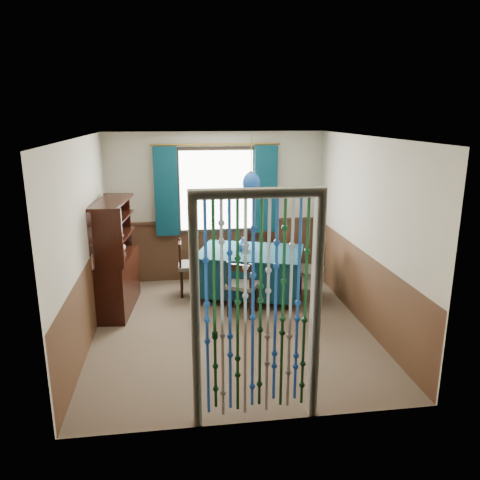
{
  "coord_description": "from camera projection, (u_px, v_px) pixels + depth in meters",
  "views": [
    {
      "loc": [
        -0.67,
        -5.7,
        2.77
      ],
      "look_at": [
        0.22,
        0.67,
        1.03
      ],
      "focal_mm": 35.0,
      "sensor_mm": 36.0,
      "label": 1
    }
  ],
  "objects": [
    {
      "name": "wall_back",
      "position": [
        216.0,
        208.0,
        7.85
      ],
      "size": [
        3.6,
        0.0,
        3.6
      ],
      "primitive_type": "plane",
      "rotation": [
        1.57,
        0.0,
        0.0
      ],
      "color": "#BAB198",
      "rests_on": "ground"
    },
    {
      "name": "dining_table",
      "position": [
        251.0,
        271.0,
        7.21
      ],
      "size": [
        1.81,
        1.51,
        0.75
      ],
      "rotation": [
        0.0,
        0.0,
        -0.32
      ],
      "color": "#0B2F3B",
      "rests_on": "floor"
    },
    {
      "name": "chair_left",
      "position": [
        190.0,
        266.0,
        7.35
      ],
      "size": [
        0.42,
        0.44,
        0.87
      ],
      "rotation": [
        0.0,
        0.0,
        -1.59
      ],
      "color": "black",
      "rests_on": "floor"
    },
    {
      "name": "doorway",
      "position": [
        257.0,
        315.0,
        4.14
      ],
      "size": [
        1.16,
        0.12,
        2.18
      ],
      "primitive_type": null,
      "color": "silver",
      "rests_on": "ground"
    },
    {
      "name": "sideboard",
      "position": [
        116.0,
        272.0,
        6.74
      ],
      "size": [
        0.55,
        1.27,
        1.61
      ],
      "rotation": [
        0.0,
        0.0,
        -0.1
      ],
      "color": "black",
      "rests_on": "floor"
    },
    {
      "name": "vase_sideboard",
      "position": [
        121.0,
        245.0,
        6.91
      ],
      "size": [
        0.21,
        0.21,
        0.17
      ],
      "primitive_type": "imported",
      "rotation": [
        0.0,
        0.0,
        0.38
      ],
      "color": "beige",
      "rests_on": "sideboard"
    },
    {
      "name": "wall_front",
      "position": [
        258.0,
        296.0,
        4.03
      ],
      "size": [
        3.6,
        0.0,
        3.6
      ],
      "primitive_type": "plane",
      "rotation": [
        -1.57,
        0.0,
        0.0
      ],
      "color": "#BAB198",
      "rests_on": "ground"
    },
    {
      "name": "vase_table",
      "position": [
        243.0,
        244.0,
        7.16
      ],
      "size": [
        0.19,
        0.19,
        0.18
      ],
      "primitive_type": "imported",
      "rotation": [
        0.0,
        0.0,
        0.1
      ],
      "color": "navy",
      "rests_on": "dining_table"
    },
    {
      "name": "chair_right",
      "position": [
        310.0,
        271.0,
        7.04
      ],
      "size": [
        0.6,
        0.6,
        0.9
      ],
      "rotation": [
        0.0,
        0.0,
        1.0
      ],
      "color": "black",
      "rests_on": "floor"
    },
    {
      "name": "chair_near",
      "position": [
        242.0,
        286.0,
        6.56
      ],
      "size": [
        0.53,
        0.53,
        0.82
      ],
      "rotation": [
        0.0,
        0.0,
        -0.46
      ],
      "color": "black",
      "rests_on": "floor"
    },
    {
      "name": "chair_far",
      "position": [
        258.0,
        255.0,
        7.9
      ],
      "size": [
        0.55,
        0.54,
        0.88
      ],
      "rotation": [
        0.0,
        0.0,
        2.8
      ],
      "color": "black",
      "rests_on": "floor"
    },
    {
      "name": "bowl_shelf",
      "position": [
        116.0,
        237.0,
        6.41
      ],
      "size": [
        0.28,
        0.28,
        0.05
      ],
      "primitive_type": "imported",
      "rotation": [
        0.0,
        0.0,
        -0.32
      ],
      "color": "beige",
      "rests_on": "sideboard"
    },
    {
      "name": "wall_left",
      "position": [
        84.0,
        243.0,
        5.7
      ],
      "size": [
        0.0,
        4.0,
        4.0
      ],
      "primitive_type": "plane",
      "rotation": [
        1.57,
        0.0,
        1.57
      ],
      "color": "#BAB198",
      "rests_on": "ground"
    },
    {
      "name": "wainscot_left",
      "position": [
        90.0,
        300.0,
        5.9
      ],
      "size": [
        0.0,
        4.0,
        4.0
      ],
      "primitive_type": "plane",
      "rotation": [
        1.57,
        0.0,
        1.57
      ],
      "color": "#4B2F1C",
      "rests_on": "ground"
    },
    {
      "name": "pendant_lamp",
      "position": [
        251.0,
        183.0,
        6.86
      ],
      "size": [
        0.27,
        0.27,
        0.88
      ],
      "color": "olive",
      "rests_on": "ceiling"
    },
    {
      "name": "wall_right",
      "position": [
        366.0,
        233.0,
        6.18
      ],
      "size": [
        0.0,
        4.0,
        4.0
      ],
      "primitive_type": "plane",
      "rotation": [
        1.57,
        0.0,
        -1.57
      ],
      "color": "#BAB198",
      "rests_on": "ground"
    },
    {
      "name": "wainscot_back",
      "position": [
        217.0,
        251.0,
        8.03
      ],
      "size": [
        3.6,
        0.0,
        3.6
      ],
      "primitive_type": "plane",
      "rotation": [
        1.57,
        0.0,
        0.0
      ],
      "color": "#4B2F1C",
      "rests_on": "ground"
    },
    {
      "name": "wainscot_front",
      "position": [
        257.0,
        373.0,
        4.24
      ],
      "size": [
        3.6,
        0.0,
        3.6
      ],
      "primitive_type": "plane",
      "rotation": [
        -1.57,
        0.0,
        0.0
      ],
      "color": "#4B2F1C",
      "rests_on": "ground"
    },
    {
      "name": "ceiling",
      "position": [
        230.0,
        137.0,
        5.61
      ],
      "size": [
        4.0,
        4.0,
        0.0
      ],
      "primitive_type": "plane",
      "rotation": [
        3.14,
        0.0,
        0.0
      ],
      "color": "silver",
      "rests_on": "ground"
    },
    {
      "name": "window",
      "position": [
        216.0,
        190.0,
        7.72
      ],
      "size": [
        1.32,
        0.12,
        1.42
      ],
      "primitive_type": "cube",
      "color": "black",
      "rests_on": "wall_back"
    },
    {
      "name": "wainscot_right",
      "position": [
        361.0,
        286.0,
        6.37
      ],
      "size": [
        0.0,
        4.0,
        4.0
      ],
      "primitive_type": "plane",
      "rotation": [
        1.57,
        0.0,
        -1.57
      ],
      "color": "#4B2F1C",
      "rests_on": "ground"
    },
    {
      "name": "floor",
      "position": [
        231.0,
        328.0,
        6.26
      ],
      "size": [
        4.0,
        4.0,
        0.0
      ],
      "primitive_type": "plane",
      "color": "brown",
      "rests_on": "ground"
    }
  ]
}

